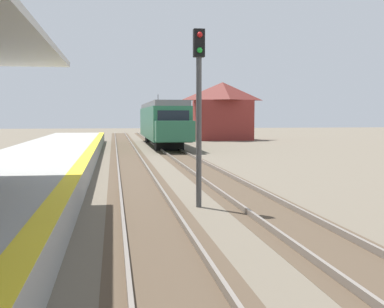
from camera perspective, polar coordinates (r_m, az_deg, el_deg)
The scene contains 5 objects.
track_pair_nearest_platform at distance 18.60m, azimuth -5.92°, elevation -3.87°, with size 2.34×120.00×0.16m.
track_pair_middle at distance 19.07m, azimuth 4.36°, elevation -3.66°, with size 2.34×120.00×0.16m.
approaching_train at distance 45.44m, azimuth -3.40°, elevation 3.69°, with size 2.93×19.60×4.76m.
rail_signal_post at distance 14.79m, azimuth 0.79°, elevation 6.25°, with size 0.32×0.34×5.20m.
distant_trackside_house at distance 56.36m, azimuth 3.46°, elevation 5.00°, with size 6.60×5.28×6.40m.
Camera 1 is at (0.97, 1.62, 2.71)m, focal length 47.18 mm.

